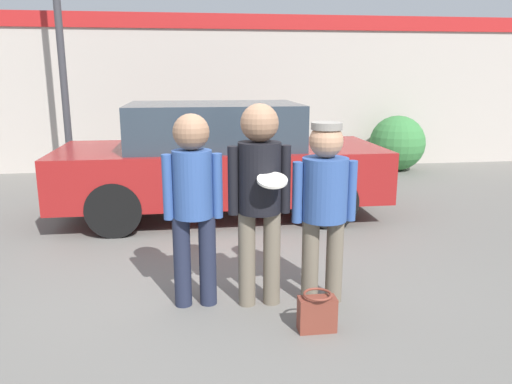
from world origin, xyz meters
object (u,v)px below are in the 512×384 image
(shrub, at_px, (397,143))
(parked_car_near, at_px, (219,160))
(person_middle_with_frisbee, at_px, (260,187))
(person_right, at_px, (324,197))
(person_left, at_px, (193,195))
(handbag, at_px, (317,313))

(shrub, bearing_deg, parked_car_near, -143.20)
(person_middle_with_frisbee, distance_m, shrub, 6.97)
(person_right, bearing_deg, person_middle_with_frisbee, 177.02)
(shrub, bearing_deg, person_left, -126.61)
(shrub, bearing_deg, person_right, -118.45)
(shrub, relative_size, handbag, 3.59)
(person_left, height_order, parked_car_near, person_left)
(person_left, bearing_deg, person_middle_with_frisbee, -6.32)
(shrub, bearing_deg, person_middle_with_frisbee, -122.60)
(parked_car_near, xyz_separation_m, handbag, (0.55, -3.47, -0.65))
(person_left, relative_size, handbag, 5.25)
(handbag, bearing_deg, shrub, 62.28)
(shrub, xyz_separation_m, handbag, (-3.36, -6.40, -0.42))
(person_middle_with_frisbee, distance_m, person_right, 0.57)
(person_left, distance_m, person_middle_with_frisbee, 0.57)
(person_middle_with_frisbee, xyz_separation_m, handbag, (0.39, -0.54, -0.91))
(parked_car_near, distance_m, handbag, 3.58)
(shrub, distance_m, handbag, 7.24)
(parked_car_near, height_order, shrub, parked_car_near)
(person_left, height_order, person_right, person_left)
(person_middle_with_frisbee, bearing_deg, handbag, -54.46)
(person_middle_with_frisbee, xyz_separation_m, shrub, (3.75, 5.86, -0.49))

